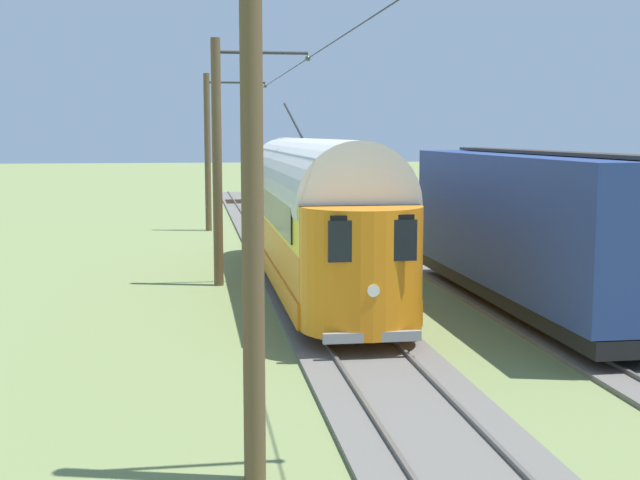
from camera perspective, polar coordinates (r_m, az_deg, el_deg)
ground_plane at (r=26.05m, az=10.61°, el=-2.81°), size 220.00×220.00×0.00m
track_streetcar_siding at (r=28.39m, az=20.18°, el=-2.20°), size 2.80×80.00×0.18m
track_adjacent_siding at (r=26.33m, az=10.39°, el=-2.58°), size 2.80×80.00×0.18m
track_third_siding at (r=25.15m, az=-0.67°, el=-2.91°), size 2.80×80.00×0.18m
vintage_streetcar at (r=24.38m, az=-0.52°, el=1.99°), size 2.65×16.75×5.38m
coach_adjacent at (r=21.81m, az=14.42°, el=0.92°), size 2.96×11.85×3.85m
catenary_pole_foreground at (r=39.35m, az=-7.43°, el=6.05°), size 2.88×0.28×7.16m
catenary_pole_mid_near at (r=24.93m, az=-6.73°, el=5.48°), size 2.88×0.28×7.16m
catenary_pole_mid_far at (r=10.53m, az=-4.12°, el=3.35°), size 2.88×0.28×7.16m
overhead_wire_run at (r=18.87m, az=1.77°, el=13.75°), size 2.68×47.30×0.18m
switch_stand at (r=35.97m, az=16.14°, el=0.87°), size 0.50×0.30×1.24m
track_end_bumper at (r=41.94m, az=10.38°, el=1.48°), size 1.80×0.60×0.80m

